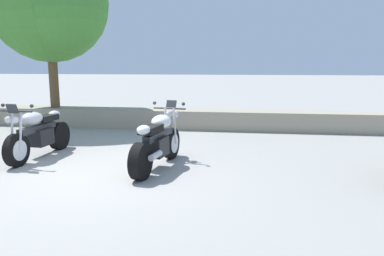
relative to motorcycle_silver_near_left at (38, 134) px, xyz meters
name	(u,v)px	position (x,y,z in m)	size (l,w,h in m)	color
ground_plane	(91,175)	(1.54, -0.99, -0.49)	(120.00, 120.00, 0.00)	gray
stone_wall	(156,118)	(1.54, 3.81, -0.21)	(36.00, 0.80, 0.55)	gray
motorcycle_silver_near_left	(38,134)	(0.00, 0.00, 0.00)	(0.67, 2.07, 1.18)	black
motorcycle_white_centre	(158,142)	(2.58, -0.39, 0.00)	(0.68, 2.06, 1.18)	black
leafy_tree_mid_left	(52,5)	(-1.54, 3.76, 3.13)	(3.71, 3.53, 4.91)	brown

